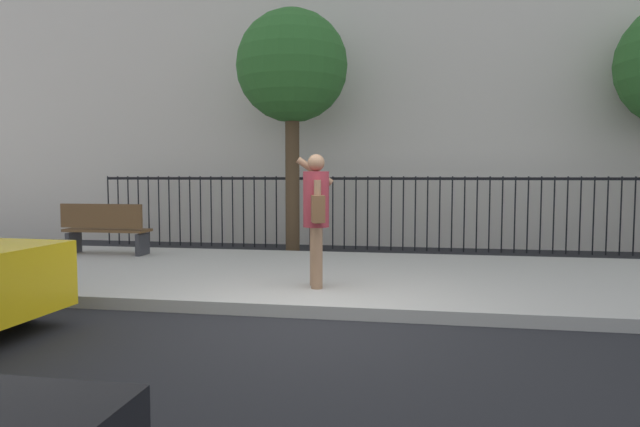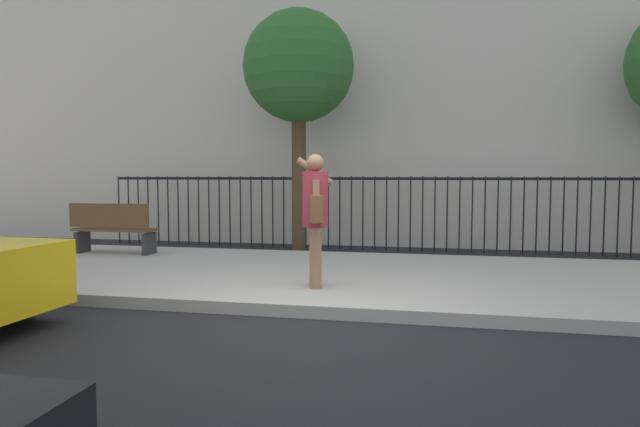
{
  "view_description": "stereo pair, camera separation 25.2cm",
  "coord_description": "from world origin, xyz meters",
  "views": [
    {
      "loc": [
        1.13,
        -6.0,
        1.62
      ],
      "look_at": [
        -0.14,
        1.36,
        1.1
      ],
      "focal_mm": 30.82,
      "sensor_mm": 36.0,
      "label": 1
    },
    {
      "loc": [
        1.37,
        -5.95,
        1.62
      ],
      "look_at": [
        -0.14,
        1.36,
        1.1
      ],
      "focal_mm": 30.82,
      "sensor_mm": 36.0,
      "label": 2
    }
  ],
  "objects": [
    {
      "name": "street_tree_mid",
      "position": [
        -1.38,
        5.15,
        3.81
      ],
      "size": [
        2.29,
        2.29,
        5.0
      ],
      "color": "#4C3823",
      "rests_on": "ground"
    },
    {
      "name": "sidewalk",
      "position": [
        0.0,
        2.2,
        0.07
      ],
      "size": [
        28.0,
        4.4,
        0.15
      ],
      "primitive_type": "cube",
      "color": "#B2ADA3",
      "rests_on": "ground"
    },
    {
      "name": "pedestrian_on_phone",
      "position": [
        -0.13,
        1.03,
        1.17
      ],
      "size": [
        0.52,
        0.71,
        1.75
      ],
      "color": "#936B4C",
      "rests_on": "sidewalk"
    },
    {
      "name": "street_bench",
      "position": [
        -4.52,
        3.29,
        0.65
      ],
      "size": [
        1.6,
        0.45,
        0.95
      ],
      "color": "brown",
      "rests_on": "sidewalk"
    },
    {
      "name": "iron_fence",
      "position": [
        0.0,
        5.9,
        1.02
      ],
      "size": [
        12.03,
        0.04,
        1.6
      ],
      "color": "black",
      "rests_on": "ground"
    },
    {
      "name": "ground_plane",
      "position": [
        0.0,
        0.0,
        0.0
      ],
      "size": [
        60.0,
        60.0,
        0.0
      ],
      "primitive_type": "plane",
      "color": "black"
    }
  ]
}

